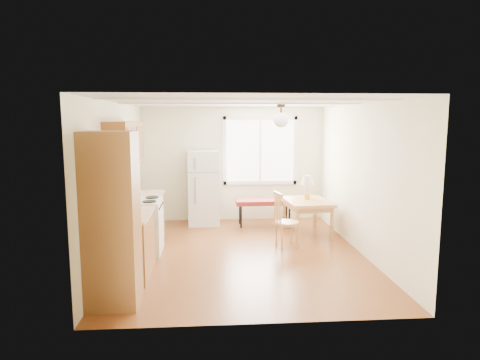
{
  "coord_description": "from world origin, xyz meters",
  "views": [
    {
      "loc": [
        -0.55,
        -6.91,
        2.23
      ],
      "look_at": [
        0.02,
        0.69,
        1.15
      ],
      "focal_mm": 32.0,
      "sensor_mm": 36.0,
      "label": 1
    }
  ],
  "objects": [
    {
      "name": "table_lamp",
      "position": [
        1.39,
        1.27,
        1.01
      ],
      "size": [
        0.27,
        0.27,
        0.47
      ],
      "rotation": [
        0.0,
        0.0,
        0.12
      ],
      "color": "gold",
      "rests_on": "dining_table"
    },
    {
      "name": "room_shell",
      "position": [
        0.0,
        0.0,
        1.25
      ],
      "size": [
        4.6,
        5.6,
        2.62
      ],
      "color": "#5B2B12",
      "rests_on": "ground"
    },
    {
      "name": "kettle",
      "position": [
        -1.72,
        -0.5,
        0.99
      ],
      "size": [
        0.11,
        0.11,
        0.21
      ],
      "color": "red",
      "rests_on": "kitchen_run"
    },
    {
      "name": "kitchen_run",
      "position": [
        -1.72,
        -0.63,
        0.84
      ],
      "size": [
        0.65,
        3.4,
        2.2
      ],
      "color": "brown",
      "rests_on": "ground"
    },
    {
      "name": "chair",
      "position": [
        0.73,
        0.29,
        0.56
      ],
      "size": [
        0.45,
        0.44,
        0.97
      ],
      "rotation": [
        0.0,
        0.0,
        0.18
      ],
      "color": "#AF7943",
      "rests_on": "ground"
    },
    {
      "name": "bench",
      "position": [
        0.62,
        1.88,
        0.49
      ],
      "size": [
        1.21,
        0.46,
        0.56
      ],
      "rotation": [
        0.0,
        0.0,
        0.01
      ],
      "color": "maroon",
      "rests_on": "ground"
    },
    {
      "name": "pendant_light",
      "position": [
        0.7,
        0.4,
        2.24
      ],
      "size": [
        0.26,
        0.26,
        0.4
      ],
      "color": "#301E15",
      "rests_on": "room_shell"
    },
    {
      "name": "dining_table",
      "position": [
        1.37,
        1.16,
        0.57
      ],
      "size": [
        0.9,
        1.14,
        0.67
      ],
      "rotation": [
        0.0,
        0.0,
        0.08
      ],
      "color": "#AF7943",
      "rests_on": "ground"
    },
    {
      "name": "window_unit",
      "position": [
        0.6,
        2.47,
        1.55
      ],
      "size": [
        1.64,
        0.05,
        1.51
      ],
      "color": "white",
      "rests_on": "room_shell"
    },
    {
      "name": "refrigerator",
      "position": [
        -0.66,
        2.12,
        0.79
      ],
      "size": [
        0.68,
        0.69,
        1.58
      ],
      "rotation": [
        0.0,
        0.0,
        0.04
      ],
      "color": "white",
      "rests_on": "ground"
    },
    {
      "name": "coffee_maker",
      "position": [
        -1.72,
        -1.32,
        1.02
      ],
      "size": [
        0.17,
        0.22,
        0.33
      ],
      "rotation": [
        0.0,
        0.0,
        -0.01
      ],
      "color": "black",
      "rests_on": "kitchen_run"
    }
  ]
}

